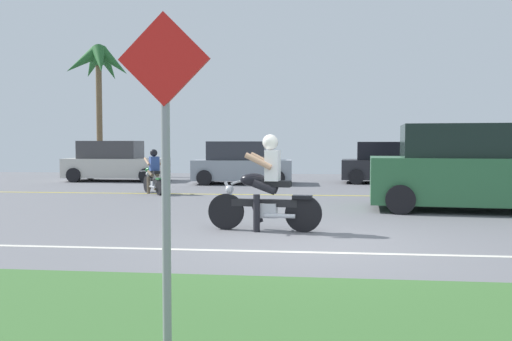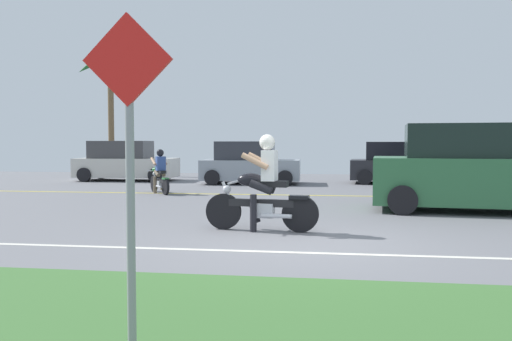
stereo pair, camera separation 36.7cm
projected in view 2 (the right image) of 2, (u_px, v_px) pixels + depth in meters
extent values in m
cube|color=slate|center=(308.00, 218.00, 10.99)|extent=(56.00, 30.00, 0.04)
cube|color=silver|center=(297.00, 252.00, 7.44)|extent=(50.40, 0.12, 0.01)
cube|color=yellow|center=(315.00, 195.00, 15.45)|extent=(50.40, 0.12, 0.01)
cylinder|color=black|center=(224.00, 211.00, 9.45)|extent=(0.65, 0.16, 0.64)
cylinder|color=black|center=(300.00, 214.00, 9.12)|extent=(0.65, 0.16, 0.64)
cylinder|color=#B7BAC1|center=(229.00, 197.00, 9.41)|extent=(0.29, 0.08, 0.56)
cube|color=black|center=(261.00, 203.00, 9.27)|extent=(1.17, 0.22, 0.13)
cube|color=#B7BAC1|center=(264.00, 210.00, 9.27)|extent=(0.36, 0.25, 0.26)
ellipsoid|color=black|center=(251.00, 180.00, 9.30)|extent=(0.47, 0.26, 0.24)
cube|color=black|center=(273.00, 184.00, 9.20)|extent=(0.53, 0.28, 0.11)
cube|color=black|center=(299.00, 197.00, 9.11)|extent=(0.36, 0.20, 0.06)
cylinder|color=#B7BAC1|center=(234.00, 182.00, 9.37)|extent=(0.10, 0.66, 0.04)
sphere|color=#B7BAC1|center=(227.00, 189.00, 9.41)|extent=(0.15, 0.15, 0.15)
cylinder|color=#B7BAC1|center=(276.00, 216.00, 9.09)|extent=(0.54, 0.13, 0.07)
cube|color=white|center=(270.00, 165.00, 9.20)|extent=(0.27, 0.36, 0.53)
sphere|color=silver|center=(267.00, 142.00, 9.19)|extent=(0.28, 0.28, 0.28)
cylinder|color=black|center=(264.00, 186.00, 9.35)|extent=(0.44, 0.18, 0.27)
cylinder|color=black|center=(261.00, 187.00, 9.15)|extent=(0.44, 0.18, 0.27)
cylinder|color=black|center=(253.00, 213.00, 9.16)|extent=(0.13, 0.13, 0.65)
cylinder|color=black|center=(255.00, 213.00, 9.44)|extent=(0.23, 0.14, 0.36)
cylinder|color=tan|center=(261.00, 160.00, 9.45)|extent=(0.49, 0.14, 0.30)
cylinder|color=tan|center=(255.00, 161.00, 9.04)|extent=(0.49, 0.14, 0.30)
cube|color=#2D663D|center=(476.00, 181.00, 11.84)|extent=(4.65, 2.35, 1.04)
cube|color=black|center=(481.00, 141.00, 11.77)|extent=(3.37, 1.96, 0.75)
cylinder|color=black|center=(400.00, 192.00, 13.18)|extent=(0.66, 0.28, 0.64)
cylinder|color=black|center=(402.00, 200.00, 11.31)|extent=(0.66, 0.28, 0.64)
cube|color=beige|center=(127.00, 167.00, 21.47)|extent=(4.05, 1.85, 0.76)
cube|color=#3B3A3D|center=(121.00, 150.00, 21.45)|extent=(2.37, 1.55, 0.70)
cylinder|color=black|center=(84.00, 175.00, 20.78)|extent=(0.57, 0.20, 0.56)
cylinder|color=black|center=(155.00, 175.00, 20.48)|extent=(0.57, 0.20, 0.56)
cylinder|color=black|center=(102.00, 172.00, 22.48)|extent=(0.57, 0.20, 0.56)
cylinder|color=black|center=(167.00, 173.00, 22.18)|extent=(0.57, 0.20, 0.56)
cube|color=#8C939E|center=(251.00, 170.00, 19.88)|extent=(3.74, 1.98, 0.75)
cube|color=#2D2F36|center=(245.00, 151.00, 19.86)|extent=(2.19, 1.67, 0.69)
cylinder|color=black|center=(212.00, 178.00, 19.11)|extent=(0.57, 0.20, 0.56)
cylinder|color=black|center=(285.00, 178.00, 18.84)|extent=(0.57, 0.20, 0.56)
cylinder|color=black|center=(221.00, 175.00, 20.94)|extent=(0.57, 0.20, 0.56)
cylinder|color=black|center=(287.00, 175.00, 20.67)|extent=(0.57, 0.20, 0.56)
cube|color=#232328|center=(402.00, 170.00, 19.91)|extent=(3.95, 2.11, 0.74)
cube|color=black|center=(396.00, 151.00, 19.93)|extent=(2.33, 1.73, 0.68)
cylinder|color=black|center=(365.00, 177.00, 19.34)|extent=(0.57, 0.22, 0.56)
cylinder|color=black|center=(444.00, 178.00, 18.74)|extent=(0.57, 0.22, 0.56)
cylinder|color=black|center=(365.00, 174.00, 21.11)|extent=(0.57, 0.22, 0.56)
cylinder|color=black|center=(438.00, 175.00, 20.51)|extent=(0.57, 0.22, 0.56)
cylinder|color=brown|center=(111.00, 118.00, 24.97)|extent=(0.27, 0.27, 5.46)
sphere|color=#235B28|center=(110.00, 60.00, 24.82)|extent=(0.71, 0.71, 0.71)
cone|color=#235B28|center=(125.00, 63.00, 24.66)|extent=(1.75, 0.76, 1.57)
cone|color=#235B28|center=(120.00, 66.00, 25.55)|extent=(0.95, 1.72, 1.66)
cone|color=#235B28|center=(105.00, 66.00, 25.46)|extent=(1.64, 1.68, 1.51)
cone|color=#235B28|center=(94.00, 62.00, 24.44)|extent=(1.74, 1.57, 1.51)
cone|color=#235B28|center=(111.00, 61.00, 24.11)|extent=(1.31, 1.75, 1.63)
cylinder|color=black|center=(154.00, 184.00, 16.58)|extent=(0.36, 0.46, 0.51)
cylinder|color=black|center=(165.00, 186.00, 15.61)|extent=(0.36, 0.46, 0.51)
cylinder|color=#B7BAC1|center=(155.00, 177.00, 16.49)|extent=(0.17, 0.21, 0.44)
cube|color=black|center=(160.00, 181.00, 16.09)|extent=(0.62, 0.80, 0.10)
cube|color=#B7BAC1|center=(160.00, 184.00, 16.06)|extent=(0.30, 0.32, 0.20)
ellipsoid|color=#236B33|center=(158.00, 170.00, 16.20)|extent=(0.37, 0.20, 0.19)
cube|color=black|center=(161.00, 172.00, 15.92)|extent=(0.39, 0.44, 0.08)
cube|color=#236B33|center=(165.00, 179.00, 15.61)|extent=(0.27, 0.30, 0.05)
cylinder|color=#B7BAC1|center=(155.00, 171.00, 16.42)|extent=(0.44, 0.34, 0.03)
sphere|color=#B7BAC1|center=(154.00, 174.00, 16.52)|extent=(0.12, 0.12, 0.12)
cylinder|color=#B7BAC1|center=(159.00, 187.00, 15.84)|extent=(0.30, 0.38, 0.06)
cube|color=#334C8C|center=(161.00, 163.00, 15.95)|extent=(0.33, 0.31, 0.43)
sphere|color=black|center=(160.00, 153.00, 15.97)|extent=(0.22, 0.22, 0.22)
cylinder|color=brown|center=(162.00, 173.00, 16.10)|extent=(0.29, 0.34, 0.21)
cylinder|color=brown|center=(157.00, 173.00, 16.02)|extent=(0.29, 0.34, 0.21)
cylinder|color=brown|center=(155.00, 185.00, 16.11)|extent=(0.13, 0.13, 0.52)
cylinder|color=brown|center=(162.00, 185.00, 16.25)|extent=(0.18, 0.19, 0.29)
cylinder|color=tan|center=(164.00, 161.00, 16.18)|extent=(0.29, 0.35, 0.24)
cylinder|color=tan|center=(153.00, 161.00, 16.02)|extent=(0.29, 0.35, 0.24)
cylinder|color=gray|center=(131.00, 234.00, 3.59)|extent=(0.06, 0.06, 1.87)
cube|color=red|center=(128.00, 60.00, 3.50)|extent=(0.62, 0.03, 0.62)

